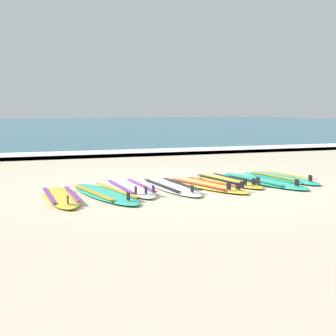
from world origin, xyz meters
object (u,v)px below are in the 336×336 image
(surfboard_4, at_px, (206,185))
(surfboard_7, at_px, (281,177))
(surfboard_0, at_px, (61,197))
(surfboard_6, at_px, (262,181))
(surfboard_2, at_px, (131,188))
(surfboard_1, at_px, (104,193))
(surfboard_3, at_px, (171,187))
(surfboard_5, at_px, (227,181))

(surfboard_4, xyz_separation_m, surfboard_7, (1.76, 0.38, -0.00))
(surfboard_0, distance_m, surfboard_4, 2.51)
(surfboard_6, bearing_deg, surfboard_7, 23.59)
(surfboard_2, relative_size, surfboard_7, 0.98)
(surfboard_1, distance_m, surfboard_2, 0.64)
(surfboard_0, height_order, surfboard_6, same)
(surfboard_1, distance_m, surfboard_3, 1.23)
(surfboard_3, bearing_deg, surfboard_5, 13.63)
(surfboard_1, relative_size, surfboard_5, 1.10)
(surfboard_1, relative_size, surfboard_2, 1.09)
(surfboard_2, bearing_deg, surfboard_7, 4.22)
(surfboard_6, bearing_deg, surfboard_2, 179.43)
(surfboard_0, bearing_deg, surfboard_7, 8.67)
(surfboard_0, bearing_deg, surfboard_2, 19.46)
(surfboard_0, xyz_separation_m, surfboard_4, (2.50, 0.27, 0.00))
(surfboard_1, bearing_deg, surfboard_4, 6.81)
(surfboard_0, xyz_separation_m, surfboard_1, (0.68, 0.05, -0.00))
(surfboard_4, distance_m, surfboard_5, 0.67)
(surfboard_1, relative_size, surfboard_6, 0.95)
(surfboard_4, xyz_separation_m, surfboard_5, (0.58, 0.34, 0.00))
(surfboard_5, bearing_deg, surfboard_7, 1.92)
(surfboard_0, height_order, surfboard_3, same)
(surfboard_1, relative_size, surfboard_7, 1.08)
(surfboard_1, relative_size, surfboard_4, 1.06)
(surfboard_0, height_order, surfboard_7, same)
(surfboard_2, distance_m, surfboard_6, 2.48)
(surfboard_4, relative_size, surfboard_5, 1.03)
(surfboard_3, height_order, surfboard_4, same)
(surfboard_5, bearing_deg, surfboard_4, -149.90)
(surfboard_0, distance_m, surfboard_7, 4.31)
(surfboard_4, height_order, surfboard_7, same)
(surfboard_2, bearing_deg, surfboard_5, 5.66)
(surfboard_4, bearing_deg, surfboard_0, -173.77)
(surfboard_0, relative_size, surfboard_2, 0.94)
(surfboard_5, height_order, surfboard_7, same)
(surfboard_3, relative_size, surfboard_4, 0.98)
(surfboard_3, bearing_deg, surfboard_1, -167.64)
(surfboard_2, distance_m, surfboard_3, 0.69)
(surfboard_2, xyz_separation_m, surfboard_3, (0.68, -0.10, -0.00))
(surfboard_3, bearing_deg, surfboard_6, 2.54)
(surfboard_2, bearing_deg, surfboard_1, -144.80)
(surfboard_1, height_order, surfboard_7, same)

